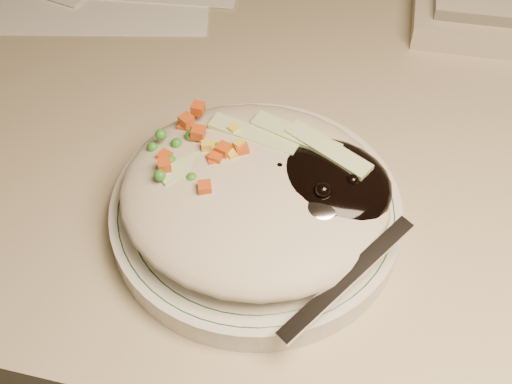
# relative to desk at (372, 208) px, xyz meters

# --- Properties ---
(desk) EXTENTS (1.40, 0.70, 0.74)m
(desk) POSITION_rel_desk_xyz_m (0.00, 0.00, 0.00)
(desk) COLOR tan
(desk) RESTS_ON ground
(plate) EXTENTS (0.21, 0.21, 0.02)m
(plate) POSITION_rel_desk_xyz_m (-0.09, -0.20, 0.21)
(plate) COLOR silver
(plate) RESTS_ON desk
(plate_rim) EXTENTS (0.20, 0.20, 0.00)m
(plate_rim) POSITION_rel_desk_xyz_m (-0.09, -0.20, 0.22)
(plate_rim) COLOR #144723
(plate_rim) RESTS_ON plate
(meal) EXTENTS (0.21, 0.19, 0.05)m
(meal) POSITION_rel_desk_xyz_m (-0.08, -0.20, 0.24)
(meal) COLOR beige
(meal) RESTS_ON plate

